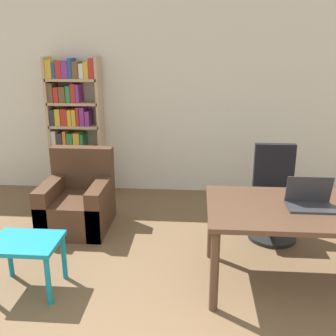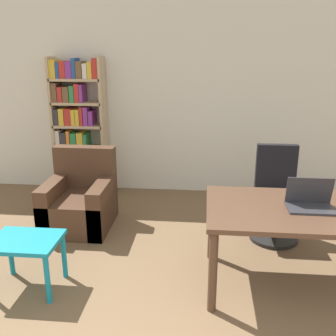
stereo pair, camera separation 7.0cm
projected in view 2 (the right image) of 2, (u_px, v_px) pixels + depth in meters
name	position (u px, v px, depth m)	size (l,w,h in m)	color
wall_back	(199.00, 96.00, 5.32)	(8.00, 0.06, 2.70)	silver
desk	(305.00, 218.00, 3.25)	(1.63, 0.94, 0.73)	#4C3323
laptop	(310.00, 202.00, 3.22)	(0.37, 0.24, 0.25)	#2D2D33
office_chair	(276.00, 198.00, 4.20)	(0.51, 0.51, 1.01)	black
side_table_blue	(26.00, 248.00, 3.30)	(0.57, 0.45, 0.46)	teal
armchair	(80.00, 202.00, 4.53)	(0.72, 0.79, 0.88)	#472D1E
bookshelf	(77.00, 128.00, 5.43)	(0.72, 0.28, 1.87)	tan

